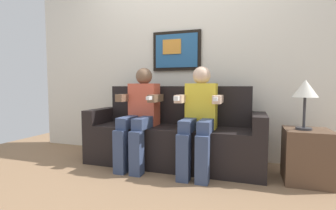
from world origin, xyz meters
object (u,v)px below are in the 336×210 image
(person_on_right, at_px, (199,115))
(table_lamp, at_px, (305,91))
(couch, at_px, (173,138))
(person_on_left, at_px, (140,113))
(side_table_right, at_px, (307,156))

(person_on_right, distance_m, table_lamp, 1.00)
(couch, bearing_deg, person_on_right, -26.60)
(couch, bearing_deg, person_on_left, -153.43)
(person_on_right, height_order, table_lamp, person_on_right)
(side_table_right, height_order, table_lamp, table_lamp)
(person_on_right, xyz_separation_m, side_table_right, (1.01, 0.06, -0.36))
(couch, bearing_deg, table_lamp, -5.46)
(person_on_right, bearing_deg, side_table_right, 3.48)
(table_lamp, bearing_deg, person_on_left, -178.52)
(couch, xyz_separation_m, table_lamp, (1.31, -0.12, 0.55))
(person_on_left, xyz_separation_m, side_table_right, (1.68, 0.06, -0.36))
(person_on_left, bearing_deg, couch, 26.57)
(couch, xyz_separation_m, person_on_right, (0.33, -0.17, 0.29))
(couch, distance_m, person_on_left, 0.48)
(person_on_left, bearing_deg, side_table_right, 2.08)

